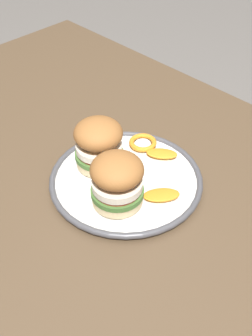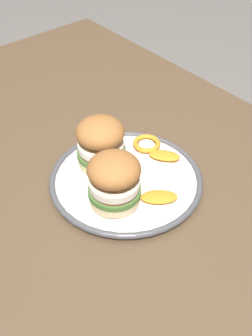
# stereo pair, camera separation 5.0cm
# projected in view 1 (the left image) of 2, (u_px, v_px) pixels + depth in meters

# --- Properties ---
(dining_table) EXTENTS (1.35, 0.81, 0.76)m
(dining_table) POSITION_uv_depth(u_px,v_px,m) (124.00, 214.00, 0.94)
(dining_table) COLOR brown
(dining_table) RESTS_ON ground
(dinner_plate) EXTENTS (0.30, 0.30, 0.02)m
(dinner_plate) POSITION_uv_depth(u_px,v_px,m) (126.00, 180.00, 0.84)
(dinner_plate) COLOR white
(dinner_plate) RESTS_ON dining_table
(sandwich_half_left) EXTENTS (0.12, 0.12, 0.10)m
(sandwich_half_left) POSITION_uv_depth(u_px,v_px,m) (117.00, 180.00, 0.76)
(sandwich_half_left) COLOR beige
(sandwich_half_left) RESTS_ON dinner_plate
(sandwich_half_right) EXTENTS (0.13, 0.13, 0.10)m
(sandwich_half_right) POSITION_uv_depth(u_px,v_px,m) (99.00, 143.00, 0.84)
(sandwich_half_right) COLOR beige
(sandwich_half_right) RESTS_ON dinner_plate
(orange_peel_curled) EXTENTS (0.08, 0.08, 0.01)m
(orange_peel_curled) POSITION_uv_depth(u_px,v_px,m) (143.00, 143.00, 0.91)
(orange_peel_curled) COLOR orange
(orange_peel_curled) RESTS_ON dinner_plate
(orange_peel_strip_long) EXTENTS (0.07, 0.06, 0.01)m
(orange_peel_strip_long) POSITION_uv_depth(u_px,v_px,m) (162.00, 154.00, 0.88)
(orange_peel_strip_long) COLOR orange
(orange_peel_strip_long) RESTS_ON dinner_plate
(orange_peel_strip_short) EXTENTS (0.07, 0.08, 0.01)m
(orange_peel_strip_short) POSITION_uv_depth(u_px,v_px,m) (160.00, 196.00, 0.79)
(orange_peel_strip_short) COLOR orange
(orange_peel_strip_short) RESTS_ON dinner_plate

